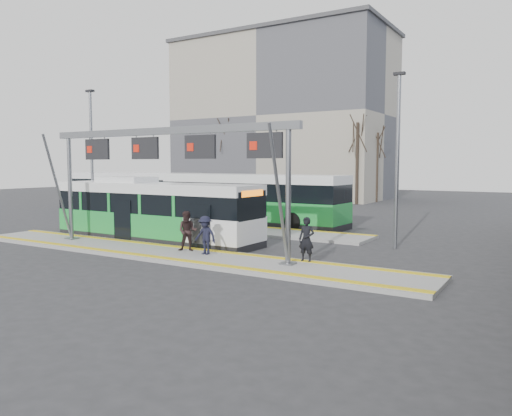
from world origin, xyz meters
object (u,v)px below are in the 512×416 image
(hero_bus, at_px, (154,212))
(passenger_a, at_px, (307,239))
(gantry, at_px, (165,153))
(passenger_c, at_px, (205,235))
(passenger_b, at_px, (187,231))

(hero_bus, bearing_deg, passenger_a, -9.23)
(passenger_a, bearing_deg, gantry, -173.52)
(gantry, bearing_deg, passenger_a, 7.75)
(gantry, relative_size, passenger_c, 8.29)
(hero_bus, relative_size, passenger_a, 6.86)
(passenger_a, relative_size, passenger_b, 1.00)
(passenger_a, bearing_deg, passenger_c, -171.03)
(hero_bus, distance_m, passenger_c, 5.52)
(hero_bus, distance_m, passenger_b, 4.42)
(hero_bus, bearing_deg, gantry, -39.08)
(gantry, relative_size, passenger_a, 7.69)
(gantry, distance_m, hero_bus, 4.76)
(hero_bus, xyz_separation_m, passenger_a, (9.15, -1.59, -0.46))
(gantry, height_order, passenger_c, gantry)
(passenger_c, bearing_deg, passenger_b, 169.36)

